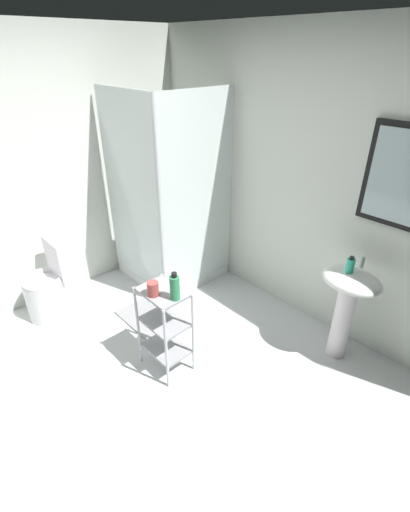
% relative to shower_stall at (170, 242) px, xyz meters
% --- Properties ---
extents(ground_plane, '(4.20, 4.20, 0.02)m').
position_rel_shower_stall_xyz_m(ground_plane, '(1.19, -1.23, -0.47)').
color(ground_plane, silver).
extents(wall_back, '(4.20, 0.14, 2.50)m').
position_rel_shower_stall_xyz_m(wall_back, '(1.21, 0.62, 0.79)').
color(wall_back, silver).
rests_on(wall_back, ground_plane).
extents(wall_left, '(0.10, 4.20, 2.50)m').
position_rel_shower_stall_xyz_m(wall_left, '(-0.66, -1.23, 0.79)').
color(wall_left, silver).
rests_on(wall_left, ground_plane).
extents(shower_stall, '(0.92, 0.92, 2.00)m').
position_rel_shower_stall_xyz_m(shower_stall, '(0.00, 0.00, 0.00)').
color(shower_stall, white).
rests_on(shower_stall, ground_plane).
extents(pedestal_sink, '(0.46, 0.37, 0.81)m').
position_rel_shower_stall_xyz_m(pedestal_sink, '(1.88, 0.29, 0.12)').
color(pedestal_sink, white).
rests_on(pedestal_sink, ground_plane).
extents(sink_faucet, '(0.03, 0.03, 0.10)m').
position_rel_shower_stall_xyz_m(sink_faucet, '(1.88, 0.41, 0.40)').
color(sink_faucet, silver).
rests_on(sink_faucet, pedestal_sink).
extents(toilet, '(0.37, 0.49, 0.76)m').
position_rel_shower_stall_xyz_m(toilet, '(-0.29, -1.23, -0.15)').
color(toilet, white).
rests_on(toilet, ground_plane).
extents(storage_cart, '(0.38, 0.28, 0.74)m').
position_rel_shower_stall_xyz_m(storage_cart, '(1.01, -0.85, -0.03)').
color(storage_cart, silver).
rests_on(storage_cart, ground_plane).
extents(hand_soap_bottle, '(0.06, 0.06, 0.13)m').
position_rel_shower_stall_xyz_m(hand_soap_bottle, '(1.85, 0.28, 0.41)').
color(hand_soap_bottle, '#2DBC99').
rests_on(hand_soap_bottle, pedestal_sink).
extents(body_wash_bottle_green, '(0.07, 0.07, 0.22)m').
position_rel_shower_stall_xyz_m(body_wash_bottle_green, '(1.15, -0.83, 0.37)').
color(body_wash_bottle_green, '#33915A').
rests_on(body_wash_bottle_green, storage_cart).
extents(rinse_cup, '(0.08, 0.08, 0.11)m').
position_rel_shower_stall_xyz_m(rinse_cup, '(1.01, -0.92, 0.33)').
color(rinse_cup, '#B24742').
rests_on(rinse_cup, storage_cart).
extents(bath_mat, '(0.60, 0.40, 0.02)m').
position_rel_shower_stall_xyz_m(bath_mat, '(0.42, -0.62, -0.45)').
color(bath_mat, gray).
rests_on(bath_mat, ground_plane).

